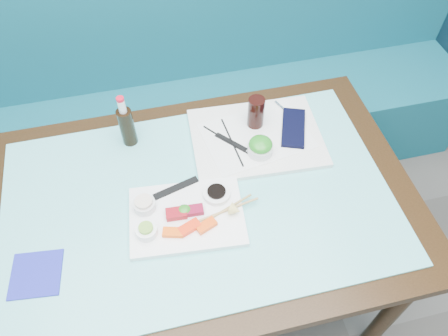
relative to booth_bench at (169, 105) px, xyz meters
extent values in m
cube|color=#105B6A|center=(0.00, -0.07, -0.15)|extent=(3.00, 0.55, 0.45)
cube|color=#105B6A|center=(0.00, 0.15, 0.33)|extent=(3.00, 0.12, 0.95)
cube|color=black|center=(0.00, -0.84, 0.36)|extent=(1.40, 0.90, 0.04)
cylinder|color=black|center=(0.62, -1.21, -0.02)|extent=(0.06, 0.06, 0.71)
cylinder|color=black|center=(-0.62, -0.47, -0.02)|extent=(0.06, 0.06, 0.71)
cylinder|color=black|center=(0.62, -0.47, -0.02)|extent=(0.06, 0.06, 0.71)
cube|color=#64C9C9|center=(0.00, -0.84, 0.38)|extent=(1.22, 0.76, 0.01)
cube|color=white|center=(-0.05, -0.90, 0.39)|extent=(0.37, 0.28, 0.02)
cube|color=#FF540A|center=(-0.10, -0.96, 0.41)|extent=(0.07, 0.05, 0.01)
cube|color=#FE2D0A|center=(-0.05, -0.95, 0.41)|extent=(0.07, 0.05, 0.02)
cube|color=#FF4B0A|center=(0.00, -0.96, 0.41)|extent=(0.07, 0.05, 0.02)
cube|color=maroon|center=(-0.08, -0.90, 0.41)|extent=(0.07, 0.04, 0.02)
cube|color=maroon|center=(-0.02, -0.90, 0.41)|extent=(0.06, 0.04, 0.02)
ellipsoid|color=#25761B|center=(-0.05, -0.89, 0.41)|extent=(0.05, 0.05, 0.02)
cylinder|color=white|center=(-0.17, -0.94, 0.41)|extent=(0.08, 0.08, 0.03)
cylinder|color=#72AD37|center=(-0.17, -0.94, 0.43)|extent=(0.05, 0.05, 0.01)
cylinder|color=silver|center=(-0.17, -0.85, 0.42)|extent=(0.09, 0.09, 0.03)
cylinder|color=beige|center=(-0.17, -0.85, 0.44)|extent=(0.07, 0.07, 0.01)
cylinder|color=white|center=(0.06, -0.85, 0.41)|extent=(0.10, 0.10, 0.02)
cylinder|color=black|center=(0.06, -0.85, 0.42)|extent=(0.06, 0.06, 0.01)
cone|color=#F8DB75|center=(0.10, -0.93, 0.42)|extent=(0.05, 0.05, 0.04)
cube|color=black|center=(-0.06, -0.80, 0.40)|extent=(0.15, 0.06, 0.00)
cylinder|color=#9D854A|center=(0.06, -0.92, 0.40)|extent=(0.20, 0.08, 0.01)
cylinder|color=#AA8750|center=(0.07, -0.92, 0.40)|extent=(0.22, 0.05, 0.01)
cube|color=silver|center=(0.25, -0.64, 0.39)|extent=(0.47, 0.36, 0.02)
cube|color=white|center=(0.25, -0.64, 0.40)|extent=(0.39, 0.30, 0.00)
cylinder|color=silver|center=(0.24, -0.71, 0.42)|extent=(0.11, 0.11, 0.03)
ellipsoid|color=#207E1D|center=(0.24, -0.71, 0.44)|extent=(0.10, 0.10, 0.04)
cylinder|color=black|center=(0.26, -0.58, 0.46)|extent=(0.06, 0.06, 0.12)
cube|color=black|center=(0.38, -0.64, 0.41)|extent=(0.14, 0.20, 0.01)
cylinder|color=silver|center=(0.38, -0.53, 0.41)|extent=(0.04, 0.08, 0.01)
cylinder|color=black|center=(0.15, -0.65, 0.40)|extent=(0.15, 0.19, 0.01)
cylinder|color=black|center=(0.16, -0.65, 0.40)|extent=(0.03, 0.23, 0.01)
cube|color=black|center=(0.15, -0.65, 0.40)|extent=(0.10, 0.11, 0.00)
cylinder|color=black|center=(-0.18, -0.55, 0.46)|extent=(0.06, 0.06, 0.15)
cylinder|color=white|center=(-0.18, -0.55, 0.55)|extent=(0.03, 0.03, 0.05)
cylinder|color=red|center=(-0.18, -0.55, 0.58)|extent=(0.03, 0.03, 0.01)
cube|color=#1C229C|center=(-0.50, -0.98, 0.39)|extent=(0.15, 0.15, 0.01)
camera|label=1|loc=(-0.10, -1.61, 1.54)|focal=35.00mm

